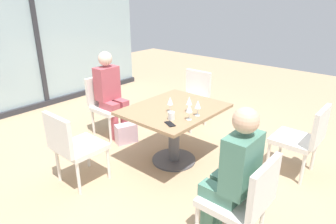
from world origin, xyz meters
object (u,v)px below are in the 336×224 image
dining_table_main (174,122)px  cell_phone_on_table (170,124)px  chair_near_window (106,102)px  wine_glass_2 (170,101)px  wine_glass_1 (189,108)px  chair_front_left (243,198)px  chair_front_right (304,136)px  person_near_window (110,91)px  wine_glass_0 (198,105)px  person_front_left (233,172)px  chair_far_left (73,144)px  coffee_cup (171,116)px  chair_far_right (192,95)px  wine_glass_3 (189,101)px  handbag_0 (126,133)px

dining_table_main → cell_phone_on_table: (-0.41, -0.28, 0.19)m
chair_near_window → wine_glass_2: bearing=-95.4°
wine_glass_1 → wine_glass_2: size_ratio=1.00×
chair_front_left → chair_front_right: 1.46m
person_near_window → dining_table_main: bearing=-90.0°
wine_glass_0 → cell_phone_on_table: (-0.39, 0.08, -0.13)m
person_near_window → wine_glass_2: size_ratio=6.81×
person_front_left → wine_glass_2: person_front_left is taller
dining_table_main → chair_far_left: bearing=154.5°
chair_front_left → wine_glass_0: bearing=53.6°
person_near_window → person_front_left: (-0.73, -2.42, 0.00)m
chair_near_window → wine_glass_1: wine_glass_1 is taller
chair_front_left → chair_far_left: bearing=101.2°
chair_front_left → chair_front_right: size_ratio=1.00×
coffee_cup → cell_phone_on_table: (-0.11, -0.07, -0.04)m
chair_far_right → wine_glass_1: bearing=-145.4°
person_front_left → wine_glass_3: bearing=53.3°
wine_glass_1 → chair_front_left: bearing=-119.9°
wine_glass_0 → wine_glass_2: 0.33m
chair_far_left → wine_glass_2: 1.18m
chair_far_left → wine_glass_2: (0.97, -0.57, 0.37)m
chair_front_right → chair_far_right: bearing=78.8°
dining_table_main → person_near_window: 1.22m
chair_far_left → chair_front_right: size_ratio=1.00×
chair_far_right → wine_glass_3: wine_glass_3 is taller
chair_front_left → person_near_window: 2.64m
wine_glass_0 → cell_phone_on_table: 0.42m
wine_glass_1 → person_front_left: bearing=-122.9°
person_front_left → chair_front_right: bearing=-4.3°
wine_glass_0 → handbag_0: size_ratio=0.62×
chair_far_left → wine_glass_0: (1.08, -0.88, 0.37)m
chair_far_right → person_near_window: (-1.09, 0.69, 0.20)m
handbag_0 → chair_far_right: bearing=4.4°
chair_far_left → person_front_left: person_front_left is taller
wine_glass_2 → handbag_0: 1.15m
wine_glass_1 → cell_phone_on_table: 0.28m
chair_far_left → wine_glass_2: size_ratio=4.70×
chair_far_left → wine_glass_3: 1.38m
wine_glass_2 → cell_phone_on_table: bearing=-140.0°
wine_glass_1 → cell_phone_on_table: wine_glass_1 is taller
wine_glass_1 → wine_glass_3: same height
chair_near_window → chair_front_left: size_ratio=1.00×
wine_glass_3 → chair_front_right: bearing=-57.2°
chair_far_left → chair_far_right: same height
chair_far_left → wine_glass_0: wine_glass_0 is taller
wine_glass_3 → wine_glass_1: bearing=-142.9°
chair_near_window → coffee_cup: size_ratio=9.67×
coffee_cup → cell_phone_on_table: coffee_cup is taller
wine_glass_2 → chair_front_right: bearing=-56.0°
chair_far_right → dining_table_main: bearing=-154.5°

